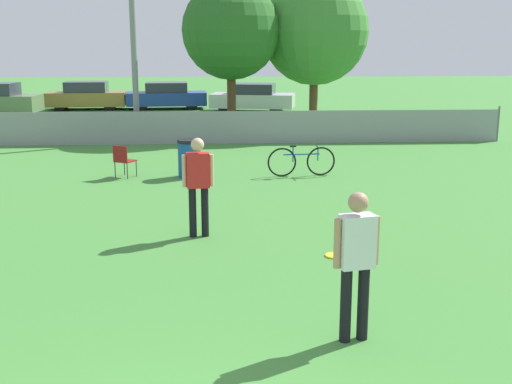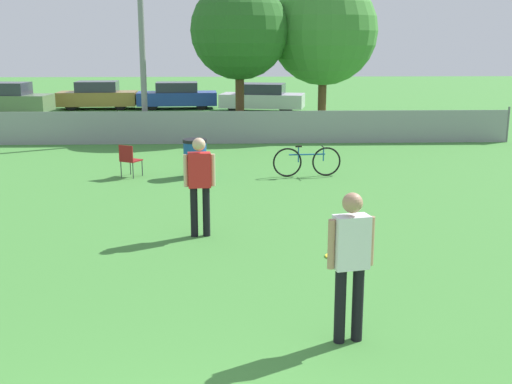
{
  "view_description": "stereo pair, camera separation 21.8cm",
  "coord_description": "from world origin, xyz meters",
  "views": [
    {
      "loc": [
        0.35,
        -3.48,
        3.37
      ],
      "look_at": [
        0.94,
        6.37,
        1.05
      ],
      "focal_mm": 45.0,
      "sensor_mm": 36.0,
      "label": 1
    },
    {
      "loc": [
        0.56,
        -3.49,
        3.37
      ],
      "look_at": [
        0.94,
        6.37,
        1.05
      ],
      "focal_mm": 45.0,
      "sensor_mm": 36.0,
      "label": 2
    }
  ],
  "objects": [
    {
      "name": "player_receiver_white",
      "position": [
        1.88,
        3.28,
        1.03
      ],
      "size": [
        0.54,
        0.3,
        1.76
      ],
      "rotation": [
        0.0,
        0.0,
        0.22
      ],
      "color": "black",
      "rests_on": "ground_plane"
    },
    {
      "name": "player_thrower_red",
      "position": [
        -0.01,
        7.45,
        1.03
      ],
      "size": [
        0.55,
        0.25,
        1.76
      ],
      "rotation": [
        0.0,
        0.0,
        0.08
      ],
      "color": "black",
      "rests_on": "ground_plane"
    },
    {
      "name": "fence_backline",
      "position": [
        0.0,
        18.0,
        0.55
      ],
      "size": [
        20.07,
        0.07,
        1.21
      ],
      "color": "gray",
      "rests_on": "ground_plane"
    },
    {
      "name": "parked_car_blue",
      "position": [
        -2.22,
        29.67,
        0.65
      ],
      "size": [
        4.1,
        1.91,
        1.35
      ],
      "rotation": [
        0.0,
        0.0,
        0.06
      ],
      "color": "black",
      "rests_on": "ground_plane"
    },
    {
      "name": "folding_chair_sideline",
      "position": [
        -2.04,
        12.6,
        0.48
      ],
      "size": [
        0.58,
        0.58,
        0.83
      ],
      "rotation": [
        0.0,
        0.0,
        2.63
      ],
      "color": "#333338",
      "rests_on": "ground_plane"
    },
    {
      "name": "frisbee_disc",
      "position": [
        2.19,
        6.23,
        0.01
      ],
      "size": [
        0.3,
        0.3,
        0.03
      ],
      "color": "yellow",
      "rests_on": "ground_plane"
    },
    {
      "name": "tree_near_pole",
      "position": [
        0.87,
        20.17,
        3.75
      ],
      "size": [
        3.52,
        3.52,
        5.52
      ],
      "color": "brown",
      "rests_on": "ground_plane"
    },
    {
      "name": "bicycle_sideline",
      "position": [
        2.48,
        12.54,
        0.39
      ],
      "size": [
        1.76,
        0.44,
        0.8
      ],
      "rotation": [
        0.0,
        0.0,
        0.08
      ],
      "color": "black",
      "rests_on": "ground_plane"
    },
    {
      "name": "trash_bin",
      "position": [
        -0.38,
        12.6,
        0.49
      ],
      "size": [
        0.61,
        0.61,
        0.96
      ],
      "color": "#194C99",
      "rests_on": "ground_plane"
    },
    {
      "name": "parked_car_tan",
      "position": [
        -6.25,
        29.65,
        0.67
      ],
      "size": [
        3.98,
        1.85,
        1.4
      ],
      "rotation": [
        0.0,
        0.0,
        0.04
      ],
      "color": "black",
      "rests_on": "ground_plane"
    },
    {
      "name": "tree_far_right",
      "position": [
        4.02,
        21.03,
        3.74
      ],
      "size": [
        4.02,
        4.02,
        5.76
      ],
      "color": "brown",
      "rests_on": "ground_plane"
    },
    {
      "name": "parked_car_silver",
      "position": [
        2.08,
        28.09,
        0.67
      ],
      "size": [
        4.31,
        2.58,
        1.37
      ],
      "rotation": [
        0.0,
        0.0,
        -0.21
      ],
      "color": "black",
      "rests_on": "ground_plane"
    }
  ]
}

